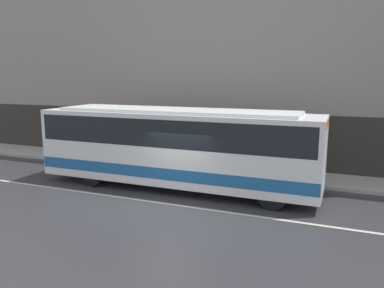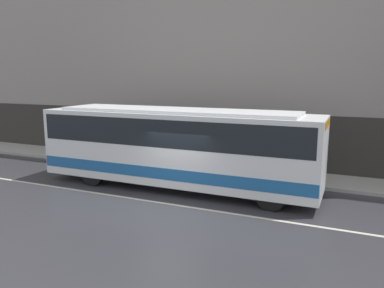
# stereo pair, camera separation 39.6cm
# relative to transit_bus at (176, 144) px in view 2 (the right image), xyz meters

# --- Properties ---
(ground_plane) EXTENTS (60.00, 60.00, 0.00)m
(ground_plane) POSITION_rel_transit_bus_xyz_m (0.70, -2.00, -1.84)
(ground_plane) COLOR #333338
(sidewalk) EXTENTS (60.00, 2.42, 0.14)m
(sidewalk) POSITION_rel_transit_bus_xyz_m (0.70, 3.21, -1.78)
(sidewalk) COLOR #A09E99
(sidewalk) RESTS_ON ground_plane
(building_facade) EXTENTS (60.00, 0.35, 13.25)m
(building_facade) POSITION_rel_transit_bus_xyz_m (0.70, 4.57, 4.57)
(building_facade) COLOR gray
(building_facade) RESTS_ON ground_plane
(lane_stripe) EXTENTS (54.00, 0.14, 0.01)m
(lane_stripe) POSITION_rel_transit_bus_xyz_m (0.70, -2.00, -1.84)
(lane_stripe) COLOR beige
(lane_stripe) RESTS_ON ground_plane
(transit_bus) EXTENTS (11.58, 2.62, 3.27)m
(transit_bus) POSITION_rel_transit_bus_xyz_m (0.00, 0.00, 0.00)
(transit_bus) COLOR white
(transit_bus) RESTS_ON ground_plane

